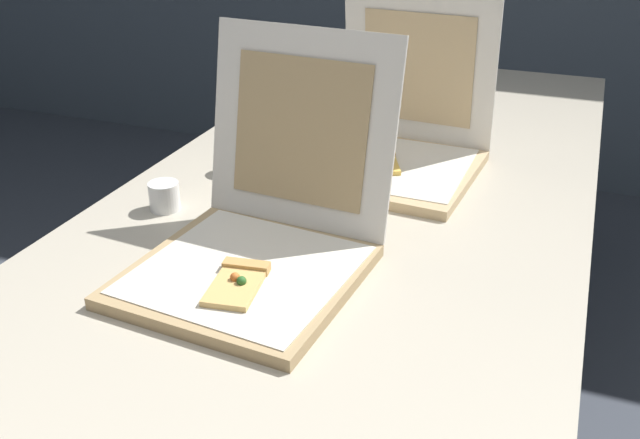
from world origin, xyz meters
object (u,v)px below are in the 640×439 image
Objects in this scene: table at (342,225)px; pizza_box_middle at (397,146)px; cup_white_mid at (237,160)px; cup_white_far at (291,125)px; pizza_box_front at (257,241)px; cup_white_near_center at (164,196)px.

table is 0.26m from pizza_box_middle.
cup_white_mid is at bearing -152.07° from pizza_box_middle.
table is at bearing -97.41° from pizza_box_middle.
cup_white_far is at bearing 127.04° from table.
table is 39.37× the size of cup_white_mid.
pizza_box_front reaches higher than cup_white_far.
cup_white_near_center is 1.00× the size of cup_white_mid.
pizza_box_front is at bearing -97.10° from pizza_box_middle.
cup_white_near_center reaches higher than table.
pizza_box_front reaches higher than cup_white_near_center.
pizza_box_middle is 0.36m from cup_white_mid.
cup_white_far is at bearing 85.61° from cup_white_mid.
pizza_box_middle is 0.53m from cup_white_near_center.
table is 39.37× the size of cup_white_far.
cup_white_mid is (0.05, 0.23, 0.00)m from cup_white_near_center.
table is at bearing 83.42° from pizza_box_front.
cup_white_mid is at bearing 162.98° from table.
table is 0.30m from pizza_box_front.
pizza_box_middle is 6.32× the size of cup_white_near_center.
cup_white_far and cup_white_mid have the same top height.
pizza_box_middle is 6.32× the size of cup_white_far.
cup_white_mid is at bearing 78.30° from cup_white_near_center.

